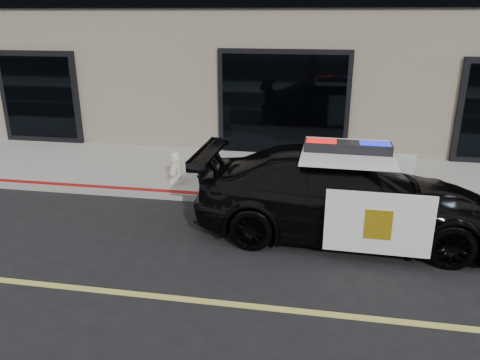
# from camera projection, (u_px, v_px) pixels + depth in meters

# --- Properties ---
(ground) EXTENTS (120.00, 120.00, 0.00)m
(ground) POSITION_uv_depth(u_px,v_px,m) (308.00, 312.00, 6.15)
(ground) COLOR black
(ground) RESTS_ON ground
(sidewalk_n) EXTENTS (60.00, 3.50, 0.15)m
(sidewalk_n) POSITION_uv_depth(u_px,v_px,m) (317.00, 178.00, 10.99)
(sidewalk_n) COLOR gray
(sidewalk_n) RESTS_ON ground
(police_car) EXTENTS (2.49, 5.26, 1.69)m
(police_car) POSITION_uv_depth(u_px,v_px,m) (344.00, 194.00, 8.10)
(police_car) COLOR black
(police_car) RESTS_ON ground
(fire_hydrant) EXTENTS (0.33, 0.45, 0.72)m
(fire_hydrant) POSITION_uv_depth(u_px,v_px,m) (176.00, 168.00, 10.33)
(fire_hydrant) COLOR beige
(fire_hydrant) RESTS_ON sidewalk_n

